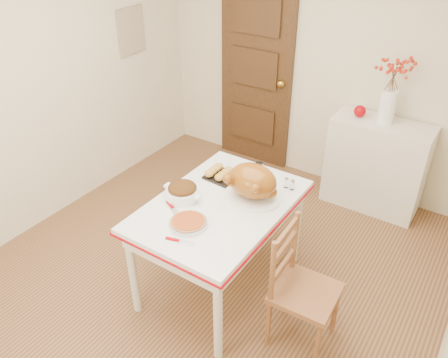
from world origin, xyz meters
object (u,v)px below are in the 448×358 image
Objects in this scene: pumpkin_pie at (188,222)px; sideboard at (376,165)px; kitchen_table at (220,245)px; chair_oak at (306,290)px; turkey_platter at (252,183)px.

sideboard is at bearing 72.10° from pumpkin_pie.
kitchen_table is at bearing -109.97° from sideboard.
chair_oak is 0.82m from turkey_platter.
pumpkin_pie is at bearing 101.34° from chair_oak.
turkey_platter reaches higher than sideboard.
chair_oak is (0.76, -0.13, 0.07)m from kitchen_table.
kitchen_table is at bearing 83.83° from pumpkin_pie.
sideboard reaches higher than pumpkin_pie.
kitchen_table is 0.58m from turkey_platter.
sideboard is 3.56× the size of pumpkin_pie.
sideboard is 0.69× the size of kitchen_table.
chair_oak is at bearing -9.48° from kitchen_table.
turkey_platter is (-0.48, -1.56, 0.47)m from sideboard.
kitchen_table is at bearing 77.86° from chair_oak.
chair_oak is 0.90m from pumpkin_pie.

